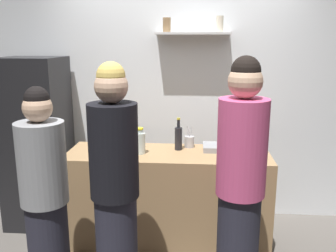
{
  "coord_description": "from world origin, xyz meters",
  "views": [
    {
      "loc": [
        0.18,
        -2.62,
        1.89
      ],
      "look_at": [
        -0.06,
        0.55,
        1.14
      ],
      "focal_mm": 38.87,
      "sensor_mm": 36.0,
      "label": 1
    }
  ],
  "objects_px": {
    "wine_bottle_green_glass": "(103,139)",
    "water_bottle_plastic": "(140,142)",
    "person_pink_top": "(240,186)",
    "refrigerator": "(37,143)",
    "person_grey_hoodie": "(45,198)",
    "wine_bottle_dark_glass": "(178,138)",
    "utensil_holder": "(189,141)",
    "person_blonde": "(115,189)",
    "baking_pan": "(221,148)",
    "wine_bottle_pale_glass": "(116,136)"
  },
  "relations": [
    {
      "from": "wine_bottle_pale_glass",
      "to": "wine_bottle_dark_glass",
      "type": "bearing_deg",
      "value": 2.5
    },
    {
      "from": "person_pink_top",
      "to": "utensil_holder",
      "type": "bearing_deg",
      "value": 71.69
    },
    {
      "from": "water_bottle_plastic",
      "to": "refrigerator",
      "type": "bearing_deg",
      "value": 162.94
    },
    {
      "from": "refrigerator",
      "to": "person_blonde",
      "type": "distance_m",
      "value": 1.56
    },
    {
      "from": "baking_pan",
      "to": "wine_bottle_green_glass",
      "type": "xyz_separation_m",
      "value": [
        -1.08,
        -0.16,
        0.11
      ]
    },
    {
      "from": "baking_pan",
      "to": "wine_bottle_pale_glass",
      "type": "bearing_deg",
      "value": -177.54
    },
    {
      "from": "wine_bottle_pale_glass",
      "to": "refrigerator",
      "type": "bearing_deg",
      "value": 165.63
    },
    {
      "from": "baking_pan",
      "to": "wine_bottle_green_glass",
      "type": "height_order",
      "value": "wine_bottle_green_glass"
    },
    {
      "from": "refrigerator",
      "to": "utensil_holder",
      "type": "relative_size",
      "value": 8.02
    },
    {
      "from": "refrigerator",
      "to": "wine_bottle_pale_glass",
      "type": "bearing_deg",
      "value": -14.37
    },
    {
      "from": "water_bottle_plastic",
      "to": "person_grey_hoodie",
      "type": "xyz_separation_m",
      "value": [
        -0.58,
        -0.77,
        -0.21
      ]
    },
    {
      "from": "refrigerator",
      "to": "water_bottle_plastic",
      "type": "bearing_deg",
      "value": -17.06
    },
    {
      "from": "refrigerator",
      "to": "person_grey_hoodie",
      "type": "height_order",
      "value": "refrigerator"
    },
    {
      "from": "utensil_holder",
      "to": "person_grey_hoodie",
      "type": "relative_size",
      "value": 0.14
    },
    {
      "from": "person_grey_hoodie",
      "to": "refrigerator",
      "type": "bearing_deg",
      "value": 28.27
    },
    {
      "from": "person_blonde",
      "to": "wine_bottle_green_glass",
      "type": "bearing_deg",
      "value": 22.5
    },
    {
      "from": "wine_bottle_green_glass",
      "to": "person_blonde",
      "type": "height_order",
      "value": "person_blonde"
    },
    {
      "from": "baking_pan",
      "to": "person_grey_hoodie",
      "type": "xyz_separation_m",
      "value": [
        -1.32,
        -0.93,
        -0.13
      ]
    },
    {
      "from": "person_blonde",
      "to": "person_grey_hoodie",
      "type": "distance_m",
      "value": 0.53
    },
    {
      "from": "water_bottle_plastic",
      "to": "person_blonde",
      "type": "distance_m",
      "value": 0.8
    },
    {
      "from": "baking_pan",
      "to": "water_bottle_plastic",
      "type": "distance_m",
      "value": 0.76
    },
    {
      "from": "person_blonde",
      "to": "wine_bottle_pale_glass",
      "type": "bearing_deg",
      "value": 14.7
    },
    {
      "from": "wine_bottle_pale_glass",
      "to": "person_blonde",
      "type": "distance_m",
      "value": 0.94
    },
    {
      "from": "wine_bottle_green_glass",
      "to": "person_grey_hoodie",
      "type": "height_order",
      "value": "person_grey_hoodie"
    },
    {
      "from": "wine_bottle_green_glass",
      "to": "wine_bottle_pale_glass",
      "type": "relative_size",
      "value": 1.01
    },
    {
      "from": "utensil_holder",
      "to": "baking_pan",
      "type": "bearing_deg",
      "value": -13.66
    },
    {
      "from": "wine_bottle_green_glass",
      "to": "wine_bottle_pale_glass",
      "type": "bearing_deg",
      "value": 50.82
    },
    {
      "from": "wine_bottle_green_glass",
      "to": "water_bottle_plastic",
      "type": "xyz_separation_m",
      "value": [
        0.34,
        -0.0,
        -0.02
      ]
    },
    {
      "from": "wine_bottle_pale_glass",
      "to": "person_pink_top",
      "type": "bearing_deg",
      "value": -38.95
    },
    {
      "from": "wine_bottle_dark_glass",
      "to": "person_pink_top",
      "type": "bearing_deg",
      "value": -61.63
    },
    {
      "from": "wine_bottle_pale_glass",
      "to": "water_bottle_plastic",
      "type": "distance_m",
      "value": 0.27
    },
    {
      "from": "person_blonde",
      "to": "person_grey_hoodie",
      "type": "xyz_separation_m",
      "value": [
        -0.52,
        0.03,
        -0.1
      ]
    },
    {
      "from": "wine_bottle_green_glass",
      "to": "wine_bottle_pale_glass",
      "type": "height_order",
      "value": "wine_bottle_green_glass"
    },
    {
      "from": "baking_pan",
      "to": "person_blonde",
      "type": "bearing_deg",
      "value": -129.88
    },
    {
      "from": "wine_bottle_green_glass",
      "to": "person_grey_hoodie",
      "type": "distance_m",
      "value": 0.84
    },
    {
      "from": "wine_bottle_green_glass",
      "to": "refrigerator",
      "type": "bearing_deg",
      "value": 156.62
    },
    {
      "from": "wine_bottle_green_glass",
      "to": "water_bottle_plastic",
      "type": "height_order",
      "value": "wine_bottle_green_glass"
    },
    {
      "from": "person_grey_hoodie",
      "to": "wine_bottle_pale_glass",
      "type": "bearing_deg",
      "value": -18.67
    },
    {
      "from": "wine_bottle_pale_glass",
      "to": "person_blonde",
      "type": "xyz_separation_m",
      "value": [
        0.18,
        -0.91,
        -0.14
      ]
    },
    {
      "from": "utensil_holder",
      "to": "person_blonde",
      "type": "bearing_deg",
      "value": -115.79
    },
    {
      "from": "refrigerator",
      "to": "baking_pan",
      "type": "height_order",
      "value": "refrigerator"
    },
    {
      "from": "person_pink_top",
      "to": "refrigerator",
      "type": "bearing_deg",
      "value": 111.43
    },
    {
      "from": "wine_bottle_pale_glass",
      "to": "person_grey_hoodie",
      "type": "distance_m",
      "value": 0.98
    },
    {
      "from": "baking_pan",
      "to": "wine_bottle_pale_glass",
      "type": "distance_m",
      "value": 0.99
    },
    {
      "from": "utensil_holder",
      "to": "person_pink_top",
      "type": "height_order",
      "value": "person_pink_top"
    },
    {
      "from": "water_bottle_plastic",
      "to": "person_pink_top",
      "type": "height_order",
      "value": "person_pink_top"
    },
    {
      "from": "wine_bottle_green_glass",
      "to": "person_pink_top",
      "type": "distance_m",
      "value": 1.37
    },
    {
      "from": "person_pink_top",
      "to": "wine_bottle_green_glass",
      "type": "bearing_deg",
      "value": 107.82
    },
    {
      "from": "refrigerator",
      "to": "wine_bottle_green_glass",
      "type": "height_order",
      "value": "refrigerator"
    },
    {
      "from": "person_pink_top",
      "to": "person_blonde",
      "type": "relative_size",
      "value": 1.02
    }
  ]
}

